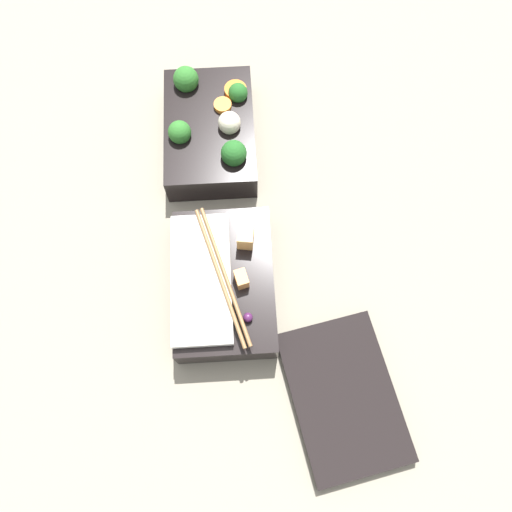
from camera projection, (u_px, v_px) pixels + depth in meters
The scene contains 4 objects.
ground_plane at pixel (229, 212), 0.72m from camera, with size 3.00×3.00×0.00m, color gray.
bento_tray_vegetable at pixel (210, 131), 0.73m from camera, with size 0.19×0.13×0.08m.
bento_tray_rice at pixel (222, 283), 0.66m from camera, with size 0.19×0.13×0.08m.
bento_lid at pixel (343, 396), 0.63m from camera, with size 0.19×0.13×0.02m, color black.
Camera 1 is at (0.31, 0.02, 0.66)m, focal length 35.00 mm.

